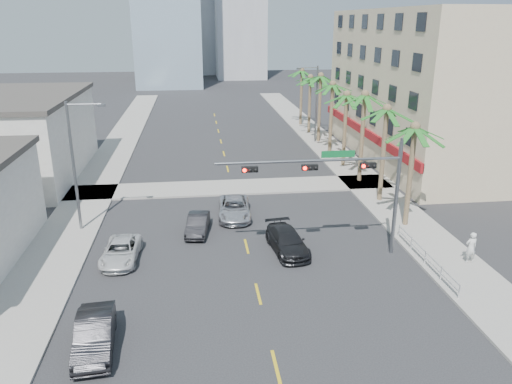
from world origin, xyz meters
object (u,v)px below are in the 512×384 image
car_lane_left (198,224)px  pedestrian (471,248)px  car_lane_center (234,208)px  car_lane_right (287,241)px  traffic_signal_mast (347,178)px  car_parked_mid (95,334)px  car_parked_far (121,251)px

car_lane_left → pedestrian: size_ratio=1.99×
car_lane_center → car_lane_right: bearing=-62.1°
car_lane_right → traffic_signal_mast: bearing=-24.6°
car_parked_mid → car_lane_right: bearing=35.5°
traffic_signal_mast → car_lane_right: (-3.30, 1.04, -4.37)m
traffic_signal_mast → car_lane_left: bearing=152.3°
car_parked_mid → car_lane_left: bearing=64.3°
car_lane_left → pedestrian: 17.50m
traffic_signal_mast → car_parked_mid: traffic_signal_mast is taller
traffic_signal_mast → car_parked_far: traffic_signal_mast is taller
traffic_signal_mast → pedestrian: (7.22, -2.12, -3.94)m
car_lane_left → pedestrian: bearing=-15.3°
car_lane_center → traffic_signal_mast: bearing=-46.5°
car_parked_far → car_lane_left: (4.69, 3.71, 0.02)m
car_lane_left → traffic_signal_mast: bearing=-20.1°
car_parked_far → car_lane_right: 10.29m
car_lane_right → car_lane_left: bearing=140.0°
car_lane_left → car_lane_right: car_lane_right is taller
car_parked_mid → car_lane_center: bearing=58.7°
car_parked_mid → car_lane_left: size_ratio=1.17×
car_parked_far → pedestrian: size_ratio=2.29×
pedestrian → car_lane_center: bearing=-37.7°
car_lane_left → car_parked_mid: bearing=-103.1°
traffic_signal_mast → car_lane_center: (-6.15, 7.27, -4.36)m
car_parked_far → pedestrian: pedestrian is taller
car_parked_mid → car_lane_right: 13.54m
traffic_signal_mast → pedestrian: bearing=-16.4°
traffic_signal_mast → car_parked_far: (-13.58, 0.96, -4.44)m
traffic_signal_mast → car_lane_left: size_ratio=2.86×
car_lane_left → pedestrian: (16.12, -6.80, 0.49)m
car_lane_right → car_parked_far: bearing=173.4°
pedestrian → car_parked_far: bearing=-11.1°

